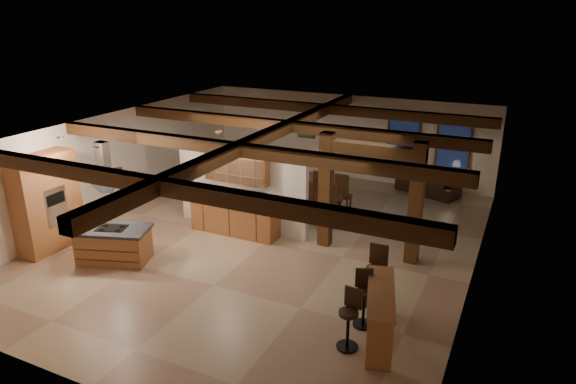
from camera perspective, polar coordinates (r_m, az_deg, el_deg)
name	(u,v)px	position (r m, az deg, el deg)	size (l,w,h in m)	color
ground	(267,241)	(13.28, -2.37, -5.49)	(12.00, 12.00, 0.00)	tan
room_walls	(266,176)	(12.62, -2.48, 1.84)	(12.00, 12.00, 12.00)	silver
ceiling_beams	(265,137)	(12.36, -2.55, 6.17)	(10.00, 12.00, 0.28)	#37200D
timber_posts	(370,184)	(12.18, 9.10, 0.84)	(2.50, 0.30, 2.90)	#37200D
partition_wall	(242,190)	(13.72, -5.16, 0.26)	(3.80, 0.18, 2.20)	silver
pantry_cabinet	(47,203)	(13.80, -25.21, -1.06)	(0.67, 1.60, 2.40)	#A85936
back_counter	(235,216)	(13.63, -5.91, -2.71)	(2.50, 0.66, 0.94)	#A85936
upper_display_cabinet	(237,165)	(13.34, -5.67, 3.05)	(1.80, 0.36, 0.95)	#A85936
range_hood	(107,190)	(12.31, -19.49, 0.23)	(1.10, 1.10, 1.40)	silver
back_windows	(428,145)	(17.29, 15.27, 5.11)	(2.70, 0.07, 1.70)	#37200D
framed_art	(306,126)	(18.45, 2.05, 7.32)	(0.65, 0.05, 0.85)	#37200D
recessed_cans	(127,139)	(12.25, -17.50, 5.67)	(3.16, 2.46, 0.03)	silver
kitchen_island	(114,244)	(12.80, -18.81, -5.50)	(1.91, 1.40, 0.85)	#A85936
dining_table	(313,205)	(14.86, 2.80, -1.44)	(1.68, 0.94, 0.59)	#3B180E
sofa	(428,185)	(17.13, 15.26, 0.76)	(2.00, 0.78, 0.58)	black
microwave	(249,198)	(13.20, -4.31, -0.65)	(0.47, 0.32, 0.26)	silver
bar_counter	(380,307)	(9.45, 10.20, -12.45)	(0.97, 1.94, 0.99)	#A85936
side_table	(450,188)	(16.96, 17.53, 0.40)	(0.50, 0.50, 0.62)	#37200D
table_lamp	(452,172)	(16.81, 17.72, 2.11)	(0.27, 0.27, 0.31)	black
bar_stool_a	(349,319)	(9.25, 6.83, -13.81)	(0.39, 0.40, 1.11)	black
bar_stool_b	(364,298)	(9.86, 8.44, -11.56)	(0.42, 0.43, 1.11)	black
bar_stool_c	(376,276)	(10.48, 9.76, -9.14)	(0.44, 0.44, 1.26)	black
dining_chairs	(313,195)	(14.75, 2.82, -0.34)	(1.80, 1.80, 1.17)	#37200D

